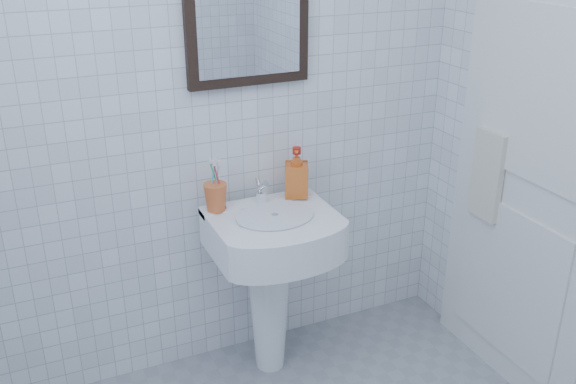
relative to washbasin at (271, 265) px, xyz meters
name	(u,v)px	position (x,y,z in m)	size (l,w,h in m)	color
wall_back	(208,85)	(-0.17, 0.22, 0.73)	(2.20, 0.02, 2.50)	silver
washbasin	(271,265)	(0.00, 0.00, 0.00)	(0.50, 0.37, 0.77)	white
faucet	(261,193)	(0.00, 0.09, 0.29)	(0.05, 0.10, 0.12)	white
toothbrush_cup	(216,197)	(-0.19, 0.10, 0.30)	(0.09, 0.09, 0.11)	#D9602D
soap_dispenser	(297,172)	(0.16, 0.10, 0.35)	(0.10, 0.10, 0.21)	#E04B15
wall_mirror	(247,4)	(0.00, 0.20, 1.03)	(0.50, 0.04, 0.62)	black
bathroom_door	(532,159)	(0.91, -0.43, 0.48)	(0.04, 0.80, 2.00)	white
towel_ring	(497,133)	(0.89, -0.25, 0.53)	(0.18, 0.18, 0.01)	white
hand_towel	(487,175)	(0.87, -0.25, 0.35)	(0.03, 0.16, 0.38)	silver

